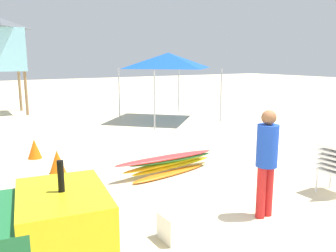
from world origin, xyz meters
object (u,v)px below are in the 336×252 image
Objects in this scene: lifeguard_tower at (0,44)px; traffic_cone_near at (57,162)px; lifeguard_near_right at (267,157)px; traffic_cone_far at (35,149)px; surfboard_pile at (170,163)px; cooler_box at (181,224)px; popup_canopy at (168,61)px.

traffic_cone_near is at bearing -90.95° from lifeguard_tower.
traffic_cone_near is at bearing 119.85° from lifeguard_near_right.
lifeguard_tower reaches higher than lifeguard_near_right.
lifeguard_tower reaches higher than traffic_cone_far.
lifeguard_tower is at bearing 100.10° from surfboard_pile.
lifeguard_tower is at bearing 89.05° from traffic_cone_near.
lifeguard_near_right is at bearing -60.15° from traffic_cone_near.
cooler_box is (-1.33, -2.41, -0.03)m from surfboard_pile.
lifeguard_tower is (-2.03, 13.23, 2.06)m from lifeguard_near_right.
cooler_box is (-1.46, 0.15, -0.78)m from lifeguard_near_right.
lifeguard_near_right is at bearing -112.20° from popup_canopy.
popup_canopy is 5.92× the size of traffic_cone_near.
traffic_cone_far is (-5.72, -2.99, -2.10)m from popup_canopy.
surfboard_pile reaches higher than cooler_box.
traffic_cone_far is (-2.36, 5.25, -0.72)m from lifeguard_near_right.
lifeguard_tower is at bearing 92.49° from cooler_box.
popup_canopy is 7.40m from traffic_cone_near.
lifeguard_near_right is 3.31× the size of traffic_cone_near.
cooler_box is at bearing -87.51° from lifeguard_tower.
cooler_box is (0.91, -5.10, -0.06)m from traffic_cone_far.
surfboard_pile is 2.40m from traffic_cone_near.
lifeguard_near_right is 4.44m from traffic_cone_near.
traffic_cone_near is (-0.16, -9.43, -2.77)m from lifeguard_tower.
traffic_cone_far is (-2.24, 2.69, 0.03)m from surfboard_pile.
lifeguard_near_right is at bearing -81.30° from lifeguard_tower.
popup_canopy is 6.21× the size of traffic_cone_far.
lifeguard_tower is 7.43× the size of cooler_box.
lifeguard_near_right is 3.48× the size of traffic_cone_far.
cooler_box is (0.57, -13.08, -2.84)m from lifeguard_tower.
traffic_cone_near reaches higher than cooler_box.
traffic_cone_far is (-0.34, -7.98, -2.78)m from lifeguard_tower.
popup_canopy reaches higher than surfboard_pile.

